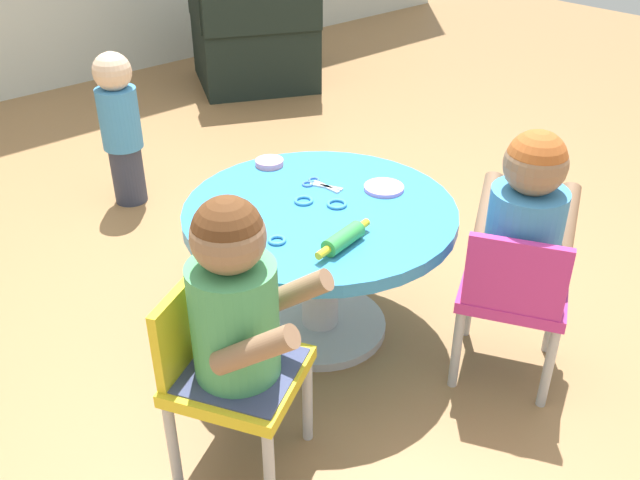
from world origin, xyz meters
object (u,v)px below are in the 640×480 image
child_chair_right (513,293)px  craft_scissors (318,184)px  seated_child_right (526,218)px  seated_child_left (235,299)px  toddler_standing (120,125)px  craft_table (320,241)px  rolling_pin (343,238)px  armchair_dark (255,36)px  child_chair_left (226,370)px

child_chair_right → craft_scissors: 0.70m
seated_child_right → craft_scissors: 0.67m
seated_child_left → child_chair_right: size_ratio=0.95×
seated_child_right → toddler_standing: size_ratio=0.76×
craft_table → seated_child_left: bearing=-150.9°
seated_child_right → child_chair_right: bearing=-150.7°
craft_scissors → rolling_pin: bearing=-121.1°
seated_child_left → seated_child_right: same height
armchair_dark → toddler_standing: armchair_dark is taller
craft_table → seated_child_left: size_ratio=1.64×
rolling_pin → craft_scissors: size_ratio=1.63×
craft_table → armchair_dark: bearing=57.2°
seated_child_right → armchair_dark: size_ratio=0.53×
seated_child_left → child_chair_right: (0.79, -0.25, -0.23)m
toddler_standing → craft_table: bearing=-89.4°
child_chair_right → toddler_standing: size_ratio=0.80×
craft_table → child_chair_right: child_chair_right is taller
armchair_dark → child_chair_right: bearing=-112.7°
child_chair_left → seated_child_right: bearing=-17.4°
armchair_dark → rolling_pin: (-1.49, -2.36, 0.18)m
armchair_dark → child_chair_left: bearing=-128.7°
seated_child_right → armchair_dark: (1.09, 2.67, -0.22)m
armchair_dark → seated_child_left: bearing=-128.0°
craft_table → seated_child_right: 0.63m
child_chair_left → toddler_standing: size_ratio=0.80×
rolling_pin → seated_child_right: bearing=-37.7°
child_chair_left → armchair_dark: armchair_dark is taller
seated_child_left → craft_scissors: (0.62, 0.41, -0.07)m
craft_table → child_chair_left: 0.60m
seated_child_right → toddler_standing: 1.81m
child_chair_left → toddler_standing: (0.53, 1.51, 0.05)m
toddler_standing → rolling_pin: (-0.09, -1.46, 0.13)m
child_chair_right → rolling_pin: bearing=138.1°
seated_child_right → craft_scissors: seated_child_right is taller
seated_child_right → toddler_standing: (-0.31, 1.77, -0.17)m
craft_table → child_chair_right: 0.60m
child_chair_right → seated_child_right: (0.03, 0.02, 0.23)m
craft_table → rolling_pin: rolling_pin is taller
rolling_pin → seated_child_left: bearing=-169.2°
child_chair_left → toddler_standing: 1.60m
craft_table → seated_child_left: 0.63m
toddler_standing → seated_child_left: bearing=-108.3°
child_chair_right → child_chair_left: bearing=160.6°
child_chair_left → armchair_dark: bearing=51.3°
seated_child_right → rolling_pin: 0.51m
rolling_pin → craft_scissors: rolling_pin is taller
seated_child_left → rolling_pin: seated_child_left is taller
craft_scissors → child_chair_left: bearing=-149.6°
child_chair_left → child_chair_right: 0.85m
child_chair_left → rolling_pin: 0.48m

